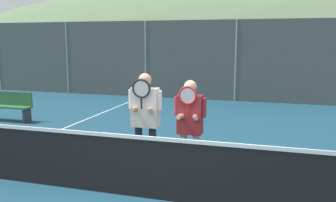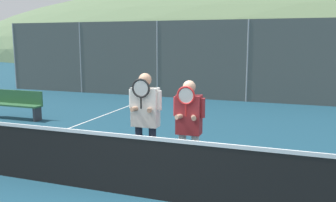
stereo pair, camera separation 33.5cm
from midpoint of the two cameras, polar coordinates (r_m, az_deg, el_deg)
ground_plane at (r=5.79m, az=-0.81°, el=-14.69°), size 120.00×120.00×0.00m
hill_distant at (r=54.77m, az=18.23°, el=6.46°), size 102.48×56.93×19.93m
clubhouse_building at (r=22.10m, az=18.32°, el=7.20°), size 24.19×5.50×3.36m
fence_back at (r=14.52m, az=12.66°, el=5.96°), size 22.05×0.06×3.10m
tennis_net at (r=5.61m, az=-0.82°, el=-10.06°), size 10.25×0.09×1.06m
court_line_left_sideline at (r=10.05m, az=-15.19°, el=-4.51°), size 0.05×16.00×0.01m
player_leftmost at (r=6.49m, az=-2.02°, el=-2.01°), size 0.61×0.34×1.79m
player_center_left at (r=6.15m, az=4.75°, el=-3.36°), size 0.54×0.34×1.71m
car_far_left at (r=19.92m, az=-7.83°, el=5.08°), size 4.37×1.95×1.75m
car_left_of_center at (r=18.15m, az=6.59°, el=4.73°), size 4.58×2.09×1.77m
car_center at (r=17.62m, az=22.81°, el=3.96°), size 4.35×1.95×1.80m
bench_courtside at (r=12.04m, az=-21.45°, el=-0.34°), size 1.79×0.36×0.85m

